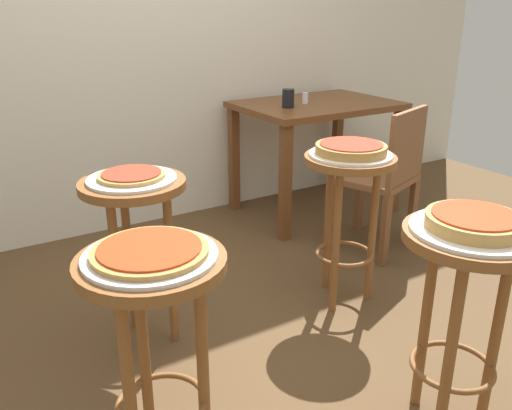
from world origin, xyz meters
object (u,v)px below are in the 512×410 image
Objects in this scene: serving_plate_foreground at (473,230)px; serving_plate_rear at (132,179)px; serving_plate_middle at (150,256)px; pizza_rear at (132,175)px; serving_plate_leftside at (351,155)px; stool_rear at (136,224)px; pizza_foreground at (475,221)px; stool_leftside at (348,194)px; pizza_leftside at (351,148)px; wooden_chair at (385,175)px; stool_foreground at (465,285)px; cup_near_edge at (288,98)px; stool_middle at (155,316)px; dining_table at (316,120)px; pizza_middle at (150,251)px; condiment_shaker at (305,98)px.

serving_plate_foreground is 1.09× the size of serving_plate_rear.
serving_plate_middle is 1.42× the size of pizza_rear.
serving_plate_leftside is 1.00m from stool_rear.
serving_plate_middle is at bearing 159.02° from pizza_foreground.
serving_plate_leftside is (-0.00, 0.00, 0.19)m from stool_leftside.
pizza_leftside is 0.72m from wooden_chair.
stool_foreground is 0.22m from pizza_foreground.
stool_rear is (-0.71, 1.02, -0.22)m from pizza_foreground.
stool_foreground is 6.37× the size of cup_near_edge.
stool_middle is 1.94× the size of serving_plate_leftside.
pizza_leftside reaches higher than dining_table.
cup_near_edge is at bearing 45.07° from pizza_middle.
serving_plate_foreground is at bearing -55.27° from pizza_rear.
condiment_shaker is at bearing 92.70° from wooden_chair.
stool_foreground is 2.30× the size of pizza_middle.
stool_middle is at bearing -138.64° from dining_table.
pizza_leftside is 0.38× the size of wooden_chair.
wooden_chair is (0.82, 1.18, -0.30)m from pizza_foreground.
wooden_chair is at bearing 30.07° from stool_leftside.
pizza_foreground is 0.29× the size of dining_table.
stool_rear is at bearing 169.83° from pizza_leftside.
pizza_foreground reaches higher than stool_rear.
stool_rear is (-0.96, 0.17, -0.22)m from pizza_leftside.
pizza_leftside is at bearing 73.34° from serving_plate_foreground.
dining_table is at bearing 59.53° from stool_leftside.
cup_near_edge reaches higher than serving_plate_leftside.
condiment_shaker is (1.49, 0.89, 0.25)m from stool_rear.
serving_plate_leftside is 0.03m from pizza_leftside.
stool_rear is at bearing 169.83° from stool_leftside.
wooden_chair is (0.22, -0.67, -0.36)m from cup_near_edge.
pizza_rear reaches higher than stool_rear.
pizza_middle reaches higher than serving_plate_rear.
stool_leftside is at bearing 23.76° from stool_middle.
serving_plate_leftside is 1.06m from cup_near_edge.
serving_plate_foreground is 0.52× the size of stool_leftside.
dining_table reaches higher than serving_plate_foreground.
wooden_chair reaches higher than stool_leftside.
pizza_middle is 0.85× the size of serving_plate_leftside.
cup_near_edge is (0.35, 1.00, 0.05)m from pizza_leftside.
stool_middle is 2.30× the size of pizza_middle.
cup_near_edge is at bearing 32.08° from serving_plate_rear.
serving_plate_middle is 1.06× the size of serving_plate_rear.
stool_foreground is 1.26m from serving_plate_rear.
pizza_leftside is at bearing 23.76° from serving_plate_middle.
serving_plate_foreground is 0.96m from serving_plate_middle.
pizza_leftside reaches higher than stool_leftside.
cup_near_edge reaches higher than stool_foreground.
serving_plate_middle is (0.00, 0.00, 0.19)m from stool_middle.
pizza_foreground is at bearing -108.04° from cup_near_edge.
stool_foreground is 10.50× the size of condiment_shaker.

